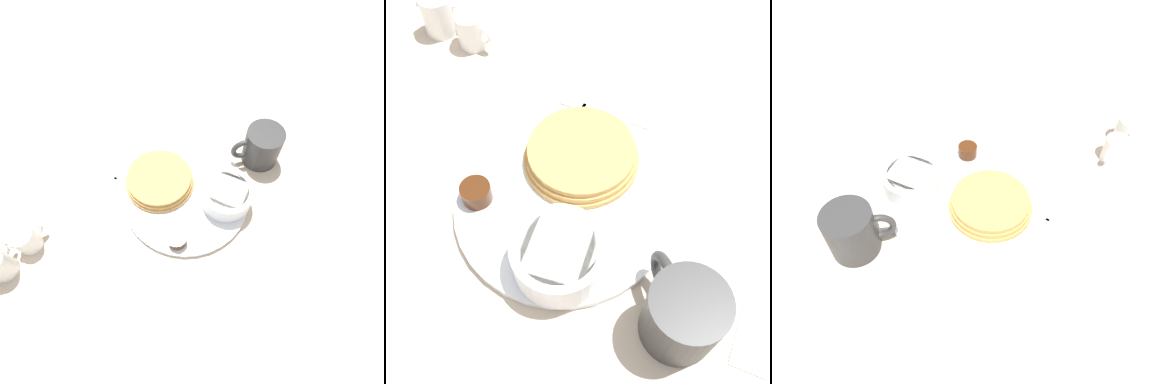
# 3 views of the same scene
# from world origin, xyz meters

# --- Properties ---
(ground_plane) EXTENTS (4.00, 4.00, 0.00)m
(ground_plane) POSITION_xyz_m (0.00, 0.00, 0.00)
(ground_plane) COLOR #C6B299
(plate) EXTENTS (0.27, 0.27, 0.01)m
(plate) POSITION_xyz_m (0.00, 0.00, 0.01)
(plate) COLOR white
(plate) RESTS_ON ground_plane
(pancake_stack) EXTENTS (0.15, 0.15, 0.03)m
(pancake_stack) POSITION_xyz_m (0.06, 0.02, 0.03)
(pancake_stack) COLOR tan
(pancake_stack) RESTS_ON plate
(bowl) EXTENTS (0.11, 0.11, 0.05)m
(bowl) POSITION_xyz_m (-0.07, -0.05, 0.04)
(bowl) COLOR white
(bowl) RESTS_ON plate
(syrup_cup) EXTENTS (0.04, 0.04, 0.02)m
(syrup_cup) POSITION_xyz_m (-0.06, 0.08, 0.02)
(syrup_cup) COLOR #47230F
(syrup_cup) RESTS_ON plate
(butter_ramekin) EXTENTS (0.05, 0.05, 0.04)m
(butter_ramekin) POSITION_xyz_m (-0.09, -0.05, 0.03)
(butter_ramekin) COLOR white
(butter_ramekin) RESTS_ON plate
(coffee_mug) EXTENTS (0.08, 0.11, 0.09)m
(coffee_mug) POSITION_xyz_m (-0.04, -0.19, 0.04)
(coffee_mug) COLOR #333333
(coffee_mug) RESTS_ON ground_plane
(creamer_pitcher_near) EXTENTS (0.05, 0.07, 0.06)m
(creamer_pitcher_near) POSITION_xyz_m (0.13, 0.30, 0.03)
(creamer_pitcher_near) COLOR white
(creamer_pitcher_near) RESTS_ON ground_plane
(creamer_pitcher_far) EXTENTS (0.05, 0.06, 0.06)m
(creamer_pitcher_far) POSITION_xyz_m (0.12, 0.36, 0.03)
(creamer_pitcher_far) COLOR white
(creamer_pitcher_far) RESTS_ON ground_plane
(fork) EXTENTS (0.05, 0.13, 0.00)m
(fork) POSITION_xyz_m (0.15, 0.07, 0.00)
(fork) COLOR silver
(fork) RESTS_ON ground_plane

